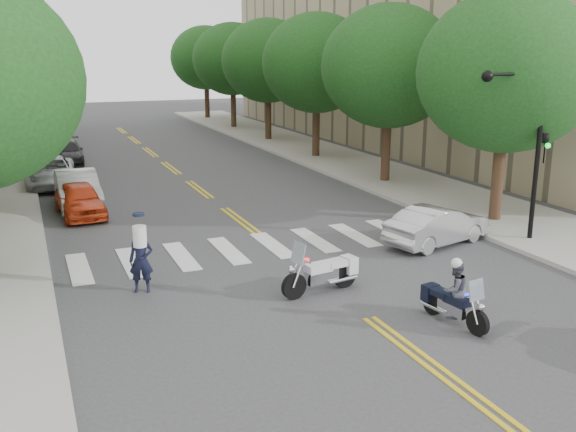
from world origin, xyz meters
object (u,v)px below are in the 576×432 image
motorcycle_parked (326,273)px  convertible (438,225)px  officer_standing (141,260)px  motorcycle_police (453,294)px

motorcycle_parked → convertible: motorcycle_parked is taller
officer_standing → motorcycle_police: bearing=-18.8°
officer_standing → motorcycle_parked: bearing=-3.9°
motorcycle_parked → convertible: size_ratio=0.59×
motorcycle_police → convertible: size_ratio=0.51×
officer_standing → convertible: size_ratio=0.44×
motorcycle_police → officer_standing: size_ratio=1.15×
motorcycle_police → officer_standing: (-6.45, 4.91, 0.15)m
motorcycle_police → officer_standing: officer_standing is taller
motorcycle_parked → motorcycle_police: bearing=-158.5°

